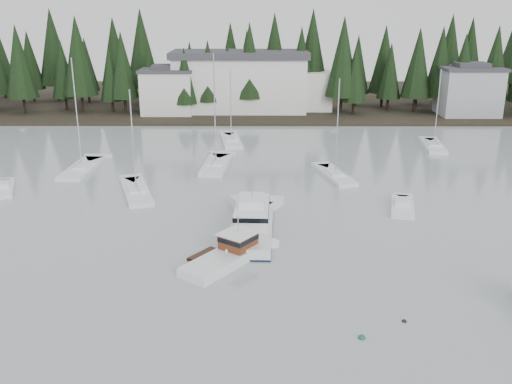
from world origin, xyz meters
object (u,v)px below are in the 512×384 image
sailboat_1 (82,170)px  lobster_boat_brown (228,256)px  cabin_cruiser_center (252,225)px  sailboat_6 (216,166)px  sailboat_7 (433,147)px  sailboat_8 (231,142)px  house_east_a (469,90)px  runabout_0 (3,190)px  house_west (168,91)px  harbor_inn (251,82)px  runabout_1 (402,208)px  sailboat_0 (335,177)px  sailboat_4 (137,193)px

sailboat_1 → lobster_boat_brown: bearing=-140.4°
cabin_cruiser_center → sailboat_6: bearing=14.8°
sailboat_6 → sailboat_7: size_ratio=1.25×
sailboat_7 → sailboat_8: size_ratio=1.03×
cabin_cruiser_center → sailboat_1: bearing=48.9°
house_east_a → lobster_boat_brown: 72.94m
sailboat_6 → runabout_0: 24.85m
house_west → harbor_inn: bearing=12.5°
house_west → sailboat_6: bearing=-72.0°
lobster_boat_brown → sailboat_1: sailboat_1 is taller
house_east_a → cabin_cruiser_center: size_ratio=0.89×
sailboat_7 → sailboat_8: (-29.10, 3.24, -0.01)m
sailboat_1 → sailboat_8: (17.79, 14.95, -0.01)m
sailboat_7 → sailboat_8: 29.28m
cabin_cruiser_center → sailboat_6: sailboat_6 is taller
sailboat_8 → runabout_1: size_ratio=1.73×
harbor_inn → sailboat_7: harbor_inn is taller
cabin_cruiser_center → sailboat_0: sailboat_0 is taller
house_west → lobster_boat_brown: house_west is taller
harbor_inn → sailboat_6: sailboat_6 is taller
sailboat_1 → sailboat_7: 48.34m
house_west → sailboat_7: bearing=-30.0°
house_east_a → runabout_0: house_east_a is taller
sailboat_6 → sailboat_7: (30.43, 10.06, -0.01)m
lobster_boat_brown → runabout_0: (-25.65, 17.77, -0.33)m
sailboat_1 → sailboat_4: size_ratio=1.20×
house_east_a → runabout_0: bearing=-146.8°
sailboat_7 → cabin_cruiser_center: bearing=147.8°
house_east_a → runabout_0: size_ratio=1.63×
sailboat_7 → house_east_a: bearing=-22.0°
house_west → lobster_boat_brown: bearing=-77.3°
lobster_boat_brown → house_east_a: bearing=3.0°
lobster_boat_brown → sailboat_8: sailboat_8 is taller
house_east_a → cabin_cruiser_center: (-38.17, -54.81, -4.14)m
harbor_inn → sailboat_1: bearing=-117.7°
lobster_boat_brown → sailboat_4: bearing=68.7°
sailboat_8 → runabout_1: sailboat_8 is taller
runabout_1 → cabin_cruiser_center: bearing=125.3°
sailboat_4 → sailboat_0: bearing=-92.6°
harbor_inn → sailboat_0: sailboat_0 is taller
runabout_1 → house_west: bearing=44.6°
lobster_boat_brown → sailboat_0: size_ratio=0.68×
sailboat_8 → runabout_0: bearing=126.2°
lobster_boat_brown → sailboat_8: size_ratio=0.73×
house_east_a → sailboat_8: (-41.62, -19.72, -4.85)m
sailboat_1 → runabout_0: sailboat_1 is taller
sailboat_6 → runabout_1: bearing=-123.5°
harbor_inn → cabin_cruiser_center: size_ratio=2.47×
sailboat_1 → runabout_0: (-6.27, -8.37, 0.06)m
harbor_inn → sailboat_4: size_ratio=2.49×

